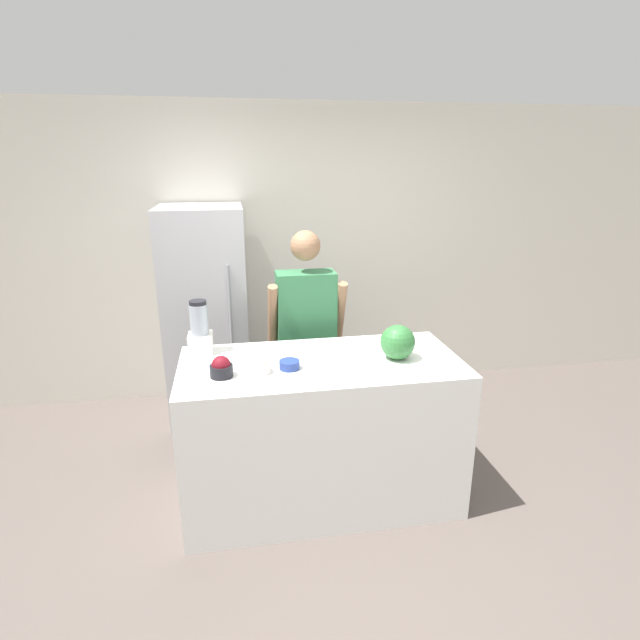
# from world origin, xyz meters

# --- Properties ---
(ground_plane) EXTENTS (14.00, 14.00, 0.00)m
(ground_plane) POSITION_xyz_m (0.00, 0.00, 0.00)
(ground_plane) COLOR #564C47
(wall_back) EXTENTS (8.00, 0.06, 2.60)m
(wall_back) POSITION_xyz_m (0.00, 2.13, 1.30)
(wall_back) COLOR silver
(wall_back) RESTS_ON ground_plane
(counter_island) EXTENTS (1.70, 0.80, 0.96)m
(counter_island) POSITION_xyz_m (0.00, 0.40, 0.48)
(counter_island) COLOR white
(counter_island) RESTS_ON ground_plane
(refrigerator) EXTENTS (0.66, 0.74, 1.78)m
(refrigerator) POSITION_xyz_m (-0.73, 1.72, 0.89)
(refrigerator) COLOR #B7B7BC
(refrigerator) RESTS_ON ground_plane
(person) EXTENTS (0.57, 0.26, 1.65)m
(person) POSITION_xyz_m (0.01, 1.10, 0.85)
(person) COLOR #4C608C
(person) RESTS_ON ground_plane
(cutting_board) EXTENTS (0.35, 0.27, 0.01)m
(cutting_board) POSITION_xyz_m (0.46, 0.35, 0.96)
(cutting_board) COLOR white
(cutting_board) RESTS_ON counter_island
(watermelon) EXTENTS (0.21, 0.21, 0.21)m
(watermelon) POSITION_xyz_m (0.46, 0.33, 1.08)
(watermelon) COLOR #2D6B33
(watermelon) RESTS_ON cutting_board
(bowl_cherries) EXTENTS (0.13, 0.13, 0.12)m
(bowl_cherries) POSITION_xyz_m (-0.59, 0.28, 1.01)
(bowl_cherries) COLOR black
(bowl_cherries) RESTS_ON counter_island
(bowl_cream) EXTENTS (0.12, 0.12, 0.10)m
(bowl_cream) POSITION_xyz_m (-0.37, 0.30, 1.00)
(bowl_cream) COLOR beige
(bowl_cream) RESTS_ON counter_island
(bowl_small_blue) EXTENTS (0.12, 0.12, 0.05)m
(bowl_small_blue) POSITION_xyz_m (-0.20, 0.32, 0.98)
(bowl_small_blue) COLOR navy
(bowl_small_blue) RESTS_ON counter_island
(blender) EXTENTS (0.15, 0.15, 0.34)m
(blender) POSITION_xyz_m (-0.72, 0.68, 1.10)
(blender) COLOR silver
(blender) RESTS_ON counter_island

